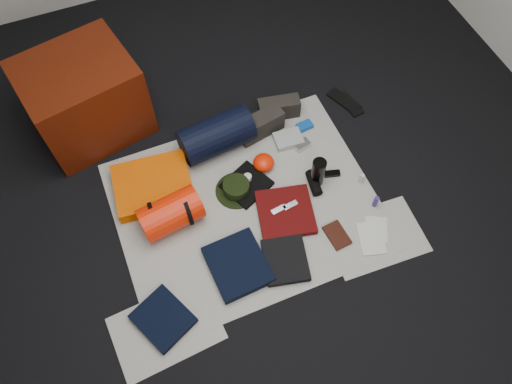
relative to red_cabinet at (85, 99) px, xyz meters
name	(u,v)px	position (x,y,z in m)	size (l,w,h in m)	color
floor	(246,206)	(0.73, -0.98, -0.29)	(4.50, 4.50, 0.02)	black
newspaper_mat	(246,205)	(0.73, -0.98, -0.28)	(1.60, 1.30, 0.01)	beige
newspaper_sheet_front_left	(166,328)	(0.03, -1.53, -0.28)	(0.58, 0.40, 0.00)	beige
newspaper_sheet_front_right	(375,237)	(1.38, -1.48, -0.28)	(0.58, 0.40, 0.00)	beige
red_cabinet	(85,99)	(0.00, 0.00, 0.00)	(0.68, 0.57, 0.57)	#4F1405
sleeping_pad	(153,185)	(0.22, -0.65, -0.23)	(0.48, 0.39, 0.09)	#F55B02
stuff_sack	(171,214)	(0.27, -0.92, -0.17)	(0.22, 0.22, 0.37)	red
sack_strap_left	(155,219)	(0.17, -0.92, -0.17)	(0.22, 0.22, 0.03)	black
sack_strap_right	(186,208)	(0.37, -0.92, -0.17)	(0.22, 0.22, 0.03)	black
navy_duffel	(216,135)	(0.72, -0.49, -0.15)	(0.25, 0.25, 0.48)	black
boonie_brim	(236,191)	(0.71, -0.86, -0.27)	(0.27, 0.27, 0.01)	black
boonie_crown	(236,187)	(0.71, -0.86, -0.23)	(0.17, 0.17, 0.07)	black
hiking_boot_left	(261,125)	(1.03, -0.49, -0.20)	(0.32, 0.12, 0.16)	black
hiking_boot_right	(279,108)	(1.21, -0.40, -0.21)	(0.29, 0.11, 0.14)	black
flip_flop_left	(344,101)	(1.69, -0.46, -0.28)	(0.09, 0.25, 0.01)	black
flip_flop_right	(350,104)	(1.71, -0.50, -0.28)	(0.09, 0.23, 0.01)	black
trousers_navy_a	(163,319)	(0.03, -1.48, -0.25)	(0.26, 0.30, 0.05)	black
trousers_navy_b	(238,265)	(0.53, -1.35, -0.25)	(0.32, 0.36, 0.06)	black
trousers_charcoal	(285,260)	(0.80, -1.43, -0.26)	(0.25, 0.29, 0.05)	black
black_tshirt	(247,185)	(0.78, -0.85, -0.26)	(0.27, 0.25, 0.03)	black
red_shirt	(286,212)	(0.93, -1.14, -0.26)	(0.34, 0.34, 0.05)	#4D0808
orange_stuff_sack	(264,163)	(0.94, -0.76, -0.23)	(0.14, 0.14, 0.09)	red
first_aid_pouch	(288,139)	(1.18, -0.63, -0.25)	(0.19, 0.14, 0.05)	#989F97
water_bottle	(318,172)	(1.21, -0.99, -0.17)	(0.09, 0.09, 0.22)	black
speaker	(314,183)	(1.18, -1.01, -0.24)	(0.07, 0.07, 0.17)	black
compact_camera	(302,145)	(1.24, -0.71, -0.26)	(0.11, 0.06, 0.04)	silver
cyan_case	(305,126)	(1.33, -0.57, -0.26)	(0.11, 0.07, 0.03)	#104BA1
toiletry_purple	(376,202)	(1.48, -1.29, -0.23)	(0.03, 0.03, 0.09)	navy
toiletry_clear	(361,179)	(1.48, -1.11, -0.24)	(0.03, 0.03, 0.08)	#B9BFBA
paperback_book	(337,235)	(1.16, -1.39, -0.27)	(0.11, 0.17, 0.02)	black
map_booklet	(371,238)	(1.35, -1.49, -0.27)	(0.15, 0.22, 0.01)	beige
map_printout	(376,229)	(1.41, -1.44, -0.27)	(0.13, 0.17, 0.01)	beige
sunglasses	(332,174)	(1.33, -0.99, -0.26)	(0.10, 0.04, 0.03)	black
key_cluster	(179,313)	(0.12, -1.48, -0.27)	(0.07, 0.07, 0.01)	silver
tape_roll	(248,178)	(0.80, -0.82, -0.23)	(0.05, 0.05, 0.04)	beige
energy_bar_a	(279,210)	(0.89, -1.12, -0.23)	(0.10, 0.04, 0.01)	silver
energy_bar_b	(290,205)	(0.97, -1.12, -0.23)	(0.10, 0.04, 0.01)	silver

